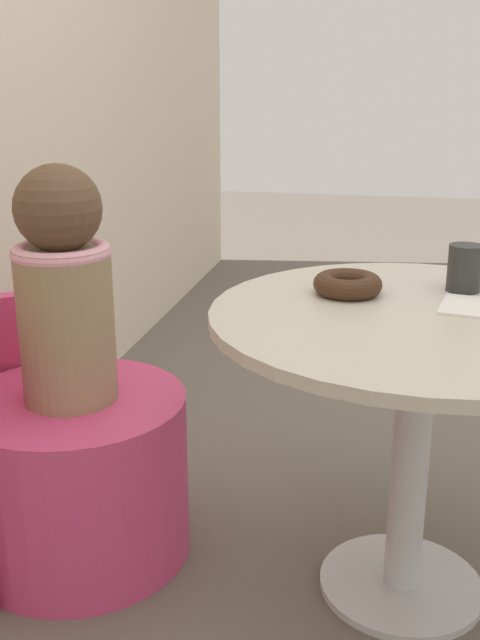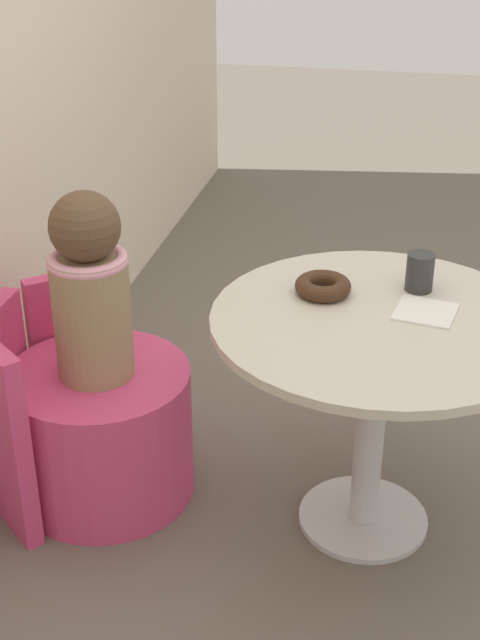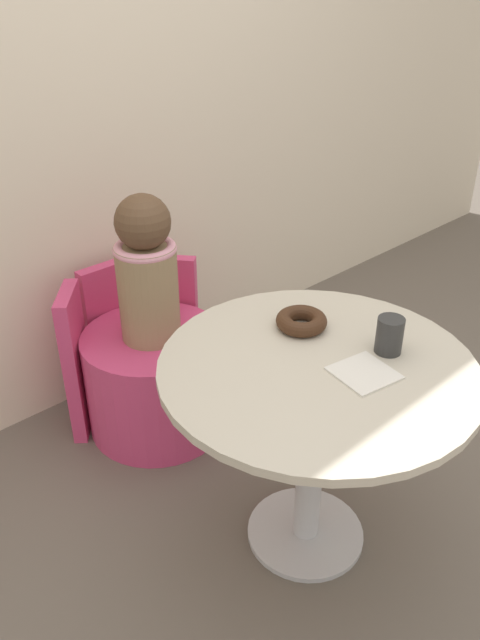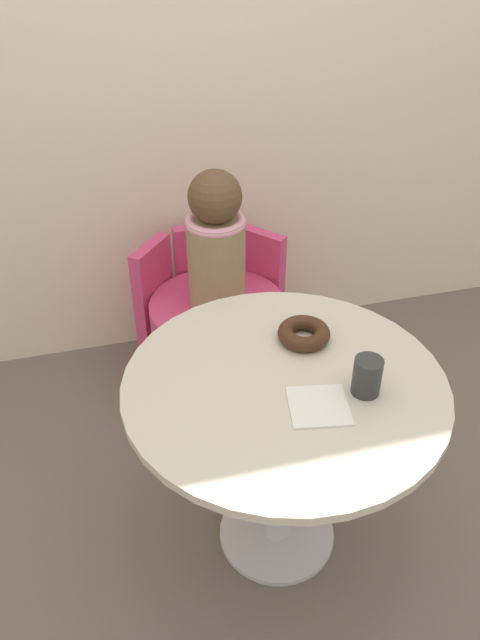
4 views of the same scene
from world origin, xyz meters
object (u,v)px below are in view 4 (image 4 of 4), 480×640
(tub_chair, at_px, (219,344))
(cup, at_px, (367,376))
(round_table, at_px, (283,415))
(donut, at_px, (304,333))
(child_figure, at_px, (216,243))

(tub_chair, xyz_separation_m, cup, (0.19, -0.86, 0.50))
(round_table, distance_m, tub_chair, 0.83)
(round_table, relative_size, cup, 8.31)
(tub_chair, xyz_separation_m, donut, (0.11, -0.61, 0.48))
(donut, xyz_separation_m, cup, (0.08, -0.25, 0.03))
(tub_chair, relative_size, donut, 3.51)
(tub_chair, height_order, cup, cup)
(tub_chair, bearing_deg, child_figure, -93.58)
(donut, bearing_deg, child_figure, 100.60)
(round_table, distance_m, donut, 0.24)
(child_figure, height_order, donut, child_figure)
(round_table, height_order, cup, cup)
(round_table, bearing_deg, cup, -26.02)
(round_table, bearing_deg, child_figure, 90.52)
(tub_chair, height_order, child_figure, child_figure)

